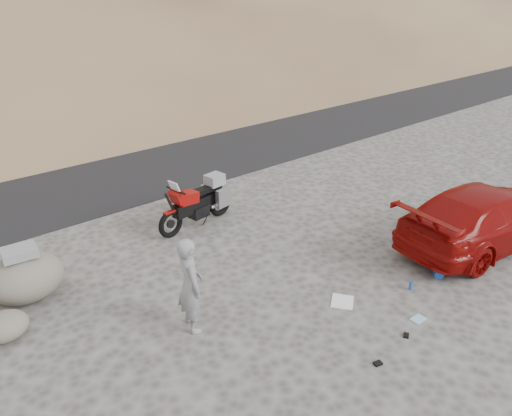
# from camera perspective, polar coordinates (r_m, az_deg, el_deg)

# --- Properties ---
(ground) EXTENTS (140.00, 140.00, 0.00)m
(ground) POSITION_cam_1_polar(r_m,az_deg,el_deg) (9.97, 3.32, -9.66)
(ground) COLOR #454240
(ground) RESTS_ON ground
(road) EXTENTS (120.00, 7.00, 0.05)m
(road) POSITION_cam_1_polar(r_m,az_deg,el_deg) (16.94, -17.82, 4.35)
(road) COLOR black
(road) RESTS_ON ground
(motorcycle) EXTENTS (2.34, 0.88, 1.39)m
(motorcycle) POSITION_cam_1_polar(r_m,az_deg,el_deg) (12.35, -6.48, 0.68)
(motorcycle) COLOR black
(motorcycle) RESTS_ON ground
(man) EXTENTS (0.58, 0.74, 1.79)m
(man) POSITION_cam_1_polar(r_m,az_deg,el_deg) (9.19, -7.22, -13.31)
(man) COLOR gray
(man) RESTS_ON ground
(red_car) EXTENTS (4.91, 2.39, 1.38)m
(red_car) POSITION_cam_1_polar(r_m,az_deg,el_deg) (12.82, 24.22, -3.56)
(red_car) COLOR maroon
(red_car) RESTS_ON ground
(boulder) EXTENTS (1.74, 1.60, 1.11)m
(boulder) POSITION_cam_1_polar(r_m,az_deg,el_deg) (10.52, -24.90, -7.12)
(boulder) COLOR #5B574E
(boulder) RESTS_ON ground
(small_rock) EXTENTS (0.95, 0.89, 0.48)m
(small_rock) POSITION_cam_1_polar(r_m,az_deg,el_deg) (9.75, -26.81, -11.98)
(small_rock) COLOR #5B574E
(small_rock) RESTS_ON ground
(gear_white_cloth) EXTENTS (0.62, 0.61, 0.02)m
(gear_white_cloth) POSITION_cam_1_polar(r_m,az_deg,el_deg) (9.85, 9.84, -10.49)
(gear_white_cloth) COLOR white
(gear_white_cloth) RESTS_ON ground
(gear_blue_mat) EXTENTS (0.47, 0.43, 0.18)m
(gear_blue_mat) POSITION_cam_1_polar(r_m,az_deg,el_deg) (11.14, 20.06, -6.68)
(gear_blue_mat) COLOR #1A479E
(gear_blue_mat) RESTS_ON ground
(gear_bottle) EXTENTS (0.08, 0.08, 0.19)m
(gear_bottle) POSITION_cam_1_polar(r_m,az_deg,el_deg) (10.46, 17.26, -8.45)
(gear_bottle) COLOR #1A479E
(gear_bottle) RESTS_ON ground
(gear_funnel) EXTENTS (0.14, 0.14, 0.16)m
(gear_funnel) POSITION_cam_1_polar(r_m,az_deg,el_deg) (11.82, 23.87, -5.52)
(gear_funnel) COLOR #B4130C
(gear_funnel) RESTS_ON ground
(gear_glove_a) EXTENTS (0.15, 0.13, 0.04)m
(gear_glove_a) POSITION_cam_1_polar(r_m,az_deg,el_deg) (8.62, 13.75, -16.87)
(gear_glove_a) COLOR black
(gear_glove_a) RESTS_ON ground
(gear_glove_b) EXTENTS (0.15, 0.14, 0.04)m
(gear_glove_b) POSITION_cam_1_polar(r_m,az_deg,el_deg) (9.28, 16.77, -13.76)
(gear_glove_b) COLOR black
(gear_glove_b) RESTS_ON ground
(gear_blue_cloth) EXTENTS (0.28, 0.21, 0.01)m
(gear_blue_cloth) POSITION_cam_1_polar(r_m,az_deg,el_deg) (9.75, 18.07, -11.96)
(gear_blue_cloth) COLOR #8AB9D5
(gear_blue_cloth) RESTS_ON ground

